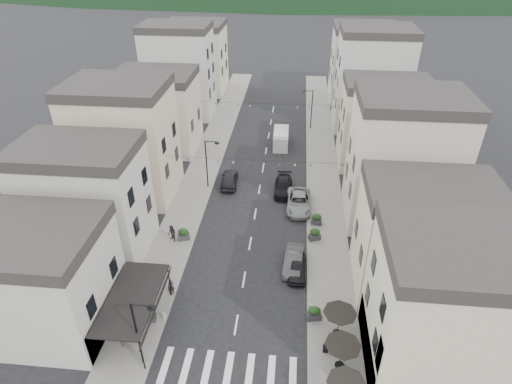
% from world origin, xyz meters
% --- Properties ---
extents(sidewalk_left, '(4.00, 76.00, 0.12)m').
position_xyz_m(sidewalk_left, '(-7.50, 32.00, 0.06)').
color(sidewalk_left, slate).
rests_on(sidewalk_left, ground).
extents(sidewalk_right, '(4.00, 76.00, 0.12)m').
position_xyz_m(sidewalk_right, '(7.50, 32.00, 0.06)').
color(sidewalk_right, slate).
rests_on(sidewalk_right, ground).
extents(boutique_building, '(12.00, 8.00, 8.00)m').
position_xyz_m(boutique_building, '(-15.50, 5.00, 4.00)').
color(boutique_building, '#A8A29A').
rests_on(boutique_building, ground).
extents(bistro_building, '(10.00, 8.00, 10.00)m').
position_xyz_m(bistro_building, '(14.50, 4.00, 5.00)').
color(bistro_building, '#B7AC91').
rests_on(bistro_building, ground).
extents(boutique_awning, '(3.77, 7.50, 3.28)m').
position_xyz_m(boutique_awning, '(-7.25, 5.00, 3.11)').
color(boutique_awning, black).
rests_on(boutique_awning, ground).
extents(buildings_row_left, '(10.20, 54.16, 14.00)m').
position_xyz_m(buildings_row_left, '(-14.50, 37.75, 6.12)').
color(buildings_row_left, '#A8A29A').
rests_on(buildings_row_left, ground).
extents(buildings_row_right, '(10.20, 54.16, 14.50)m').
position_xyz_m(buildings_row_right, '(14.50, 36.59, 6.32)').
color(buildings_row_right, '#B7AC91').
rests_on(buildings_row_right, ground).
extents(cafe_terrace, '(2.50, 8.10, 2.53)m').
position_xyz_m(cafe_terrace, '(7.70, 2.80, 2.36)').
color(cafe_terrace, black).
rests_on(cafe_terrace, ground).
extents(streetlamp_left_near, '(1.70, 0.56, 6.00)m').
position_xyz_m(streetlamp_left_near, '(-5.82, 2.00, 3.70)').
color(streetlamp_left_near, black).
rests_on(streetlamp_left_near, ground).
extents(streetlamp_left_far, '(1.70, 0.56, 6.00)m').
position_xyz_m(streetlamp_left_far, '(-5.82, 26.00, 3.70)').
color(streetlamp_left_far, black).
rests_on(streetlamp_left_far, ground).
extents(streetlamp_right_far, '(1.70, 0.56, 6.00)m').
position_xyz_m(streetlamp_right_far, '(5.82, 44.00, 3.70)').
color(streetlamp_right_far, black).
rests_on(streetlamp_right_far, ground).
extents(bollards, '(11.66, 10.26, 0.60)m').
position_xyz_m(bollards, '(0.00, 5.50, 0.42)').
color(bollards, gray).
rests_on(bollards, ground).
extents(bunting_near, '(19.00, 0.28, 0.62)m').
position_xyz_m(bunting_near, '(0.00, 22.00, 5.65)').
color(bunting_near, black).
rests_on(bunting_near, ground).
extents(bunting_far, '(19.00, 0.28, 0.62)m').
position_xyz_m(bunting_far, '(0.00, 38.00, 5.65)').
color(bunting_far, black).
rests_on(bunting_far, ground).
extents(parked_car_a, '(1.61, 3.94, 1.34)m').
position_xyz_m(parked_car_a, '(4.60, 12.22, 0.67)').
color(parked_car_a, black).
rests_on(parked_car_a, ground).
extents(parked_car_b, '(1.93, 4.54, 1.46)m').
position_xyz_m(parked_car_b, '(4.24, 13.09, 0.73)').
color(parked_car_b, '#38383A').
rests_on(parked_car_b, ground).
extents(parked_car_c, '(2.67, 5.63, 1.55)m').
position_xyz_m(parked_car_c, '(4.60, 22.62, 0.78)').
color(parked_car_c, gray).
rests_on(parked_car_c, ground).
extents(parked_car_d, '(2.01, 4.93, 1.43)m').
position_xyz_m(parked_car_d, '(2.80, 25.78, 0.71)').
color(parked_car_d, black).
rests_on(parked_car_d, ground).
extents(parked_car_e, '(2.17, 4.77, 1.59)m').
position_xyz_m(parked_car_e, '(-3.65, 26.72, 0.79)').
color(parked_car_e, black).
rests_on(parked_car_e, ground).
extents(delivery_van, '(2.11, 5.11, 2.43)m').
position_xyz_m(delivery_van, '(1.91, 37.79, 1.19)').
color(delivery_van, '#B9B9BB').
rests_on(delivery_van, ground).
extents(pedestrian_a, '(0.66, 0.56, 1.53)m').
position_xyz_m(pedestrian_a, '(-5.80, 8.66, 0.88)').
color(pedestrian_a, black).
rests_on(pedestrian_a, sidewalk_left).
extents(pedestrian_b, '(1.09, 1.07, 1.77)m').
position_xyz_m(pedestrian_b, '(-7.56, 15.56, 1.00)').
color(pedestrian_b, '#24202A').
rests_on(pedestrian_b, sidewalk_left).
extents(planter_la, '(1.17, 0.80, 1.20)m').
position_xyz_m(planter_la, '(-6.79, 5.66, 0.70)').
color(planter_la, '#2A2A2C').
rests_on(planter_la, sidewalk_left).
extents(planter_lb, '(1.28, 0.94, 1.28)m').
position_xyz_m(planter_lb, '(-6.52, 15.89, 0.74)').
color(planter_lb, '#323234').
rests_on(planter_lb, sidewalk_left).
extents(planter_ra, '(1.23, 0.85, 1.25)m').
position_xyz_m(planter_ra, '(6.00, 7.11, 0.73)').
color(planter_ra, '#2B2B2D').
rests_on(planter_ra, sidewalk_right).
extents(planter_rb, '(1.29, 1.01, 1.28)m').
position_xyz_m(planter_rb, '(6.22, 17.11, 0.74)').
color(planter_rb, '#2D2E30').
rests_on(planter_rb, sidewalk_right).
extents(planter_rc, '(1.14, 0.70, 1.22)m').
position_xyz_m(planter_rc, '(6.46, 19.68, 0.71)').
color(planter_rc, '#2C2C2F').
rests_on(planter_rc, sidewalk_right).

